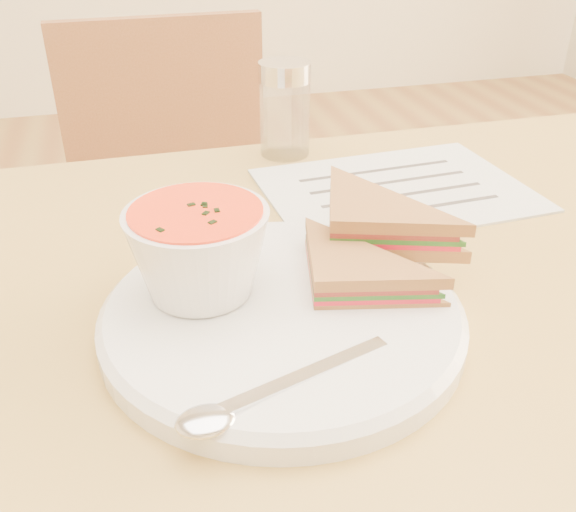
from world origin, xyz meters
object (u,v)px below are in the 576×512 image
object	(u,v)px
chair_far	(189,272)
plate	(282,317)
soup_bowl	(199,256)
condiment_shaker	(285,109)

from	to	relation	value
chair_far	plate	xyz separation A→B (m)	(0.01, -0.63, 0.34)
soup_bowl	condiment_shaker	world-z (taller)	condiment_shaker
condiment_shaker	plate	bearing A→B (deg)	-105.40
plate	soup_bowl	distance (m)	0.08
plate	soup_bowl	bearing A→B (deg)	150.37
soup_bowl	condiment_shaker	distance (m)	0.35
soup_bowl	condiment_shaker	bearing A→B (deg)	64.31
chair_far	plate	size ratio (longest dim) A/B	3.04
chair_far	condiment_shaker	xyz separation A→B (m)	(0.11, -0.28, 0.39)
chair_far	condiment_shaker	bearing A→B (deg)	109.71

